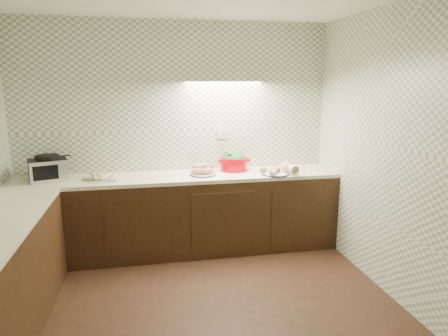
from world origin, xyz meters
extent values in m
plane|color=black|center=(0.00, 0.00, 0.00)|extent=(3.60, 3.60, 0.00)
cube|color=gray|center=(0.00, 1.78, 1.30)|extent=(3.60, 0.05, 2.60)
cube|color=gray|center=(0.00, -1.78, 1.30)|extent=(3.60, 0.05, 2.60)
cube|color=gray|center=(1.78, 0.00, 1.30)|extent=(0.05, 3.60, 2.60)
cube|color=#B9B497|center=(0.55, 1.79, 1.32)|extent=(0.13, 0.01, 0.12)
cube|color=black|center=(0.00, 1.50, 0.43)|extent=(3.60, 0.60, 0.86)
cube|color=beige|center=(0.00, 1.50, 0.88)|extent=(3.60, 0.60, 0.04)
cube|color=black|center=(-1.38, 1.57, 1.01)|extent=(0.44, 0.38, 0.23)
cube|color=#B5B4BA|center=(-1.33, 1.43, 1.01)|extent=(0.36, 0.12, 0.23)
cube|color=black|center=(-1.33, 1.43, 1.01)|extent=(0.24, 0.08, 0.15)
cylinder|color=black|center=(-1.38, 1.57, 1.15)|extent=(0.31, 0.31, 0.04)
cone|color=beige|center=(-0.93, 1.54, 0.92)|extent=(0.21, 0.16, 0.04)
cone|color=beige|center=(-0.72, 1.52, 0.92)|extent=(0.25, 0.13, 0.04)
cone|color=beige|center=(-0.68, 1.50, 0.93)|extent=(0.11, 0.20, 0.05)
cone|color=beige|center=(-0.70, 1.45, 0.92)|extent=(0.22, 0.18, 0.04)
cone|color=beige|center=(-0.72, 1.42, 0.92)|extent=(0.09, 0.22, 0.04)
cone|color=beige|center=(-0.90, 1.37, 0.95)|extent=(0.23, 0.15, 0.05)
cone|color=beige|center=(-0.74, 1.53, 0.95)|extent=(0.11, 0.25, 0.04)
cone|color=beige|center=(-0.92, 1.37, 0.94)|extent=(0.18, 0.20, 0.05)
cylinder|color=#17153E|center=(0.27, 1.47, 0.91)|extent=(0.29, 0.29, 0.01)
cylinder|color=silver|center=(0.27, 1.47, 0.91)|extent=(0.27, 0.27, 0.02)
ellipsoid|color=tan|center=(0.21, 1.45, 0.95)|extent=(0.17, 0.10, 0.07)
ellipsoid|color=tan|center=(0.32, 1.45, 0.95)|extent=(0.17, 0.10, 0.07)
ellipsoid|color=tan|center=(0.26, 1.52, 0.95)|extent=(0.17, 0.10, 0.07)
ellipsoid|color=tan|center=(0.22, 1.50, 0.99)|extent=(0.17, 0.10, 0.07)
ellipsoid|color=tan|center=(0.30, 1.52, 0.99)|extent=(0.17, 0.10, 0.07)
cylinder|color=black|center=(0.34, 1.62, 0.93)|extent=(0.16, 0.16, 0.06)
sphere|color=maroon|center=(0.32, 1.62, 0.98)|extent=(0.08, 0.08, 0.08)
sphere|color=silver|center=(0.37, 1.63, 0.97)|extent=(0.05, 0.05, 0.05)
cylinder|color=#B10410|center=(0.66, 1.64, 0.98)|extent=(0.33, 0.33, 0.15)
cube|color=#B10410|center=(0.49, 1.65, 1.02)|extent=(0.04, 0.07, 0.02)
cube|color=#B10410|center=(0.83, 1.62, 1.02)|extent=(0.04, 0.07, 0.02)
ellipsoid|color=#255D2A|center=(0.66, 1.64, 1.04)|extent=(0.28, 0.28, 0.15)
cylinder|color=#17153E|center=(1.07, 1.34, 0.91)|extent=(0.31, 0.31, 0.01)
cylinder|color=silver|center=(1.07, 1.34, 0.91)|extent=(0.29, 0.29, 0.02)
cone|color=orange|center=(1.04, 1.36, 0.93)|extent=(0.16, 0.14, 0.04)
cone|color=orange|center=(1.05, 1.37, 0.93)|extent=(0.17, 0.12, 0.04)
cone|color=orange|center=(1.04, 1.37, 0.93)|extent=(0.18, 0.10, 0.04)
cone|color=orange|center=(1.04, 1.35, 0.95)|extent=(0.15, 0.15, 0.04)
cone|color=orange|center=(1.06, 1.36, 0.95)|extent=(0.17, 0.12, 0.04)
cylinder|color=silver|center=(1.04, 1.29, 0.94)|extent=(0.15, 0.20, 0.05)
cylinder|color=#468738|center=(0.95, 1.42, 0.94)|extent=(0.11, 0.13, 0.05)
camera|label=1|loc=(-0.35, -2.84, 1.93)|focal=32.00mm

